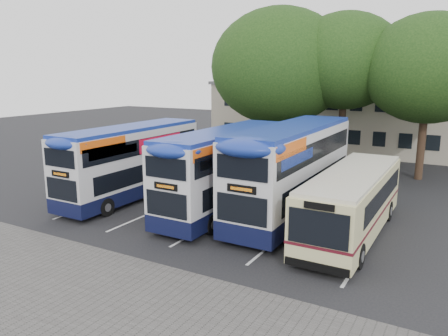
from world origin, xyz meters
TOP-DOWN VIEW (x-y plane):
  - ground at (0.00, 0.00)m, footprint 120.00×120.00m
  - paving_strip at (-2.00, -5.00)m, footprint 40.00×6.00m
  - bay_lines at (-3.75, 5.00)m, footprint 14.12×11.00m
  - depot_building at (0.00, 26.99)m, footprint 32.40×8.40m
  - tree_left at (-6.43, 17.04)m, footprint 10.14×10.14m
  - tree_mid at (-1.76, 17.78)m, footprint 7.98×7.98m
  - tree_right at (3.68, 17.27)m, footprint 8.21×8.21m
  - bus_dd_left at (-9.91, 4.40)m, footprint 2.38×9.81m
  - bus_dd_mid at (-4.12, 4.91)m, footprint 2.44×10.07m
  - bus_dd_right at (-0.95, 5.85)m, footprint 2.62×10.81m
  - bus_single at (2.29, 4.62)m, footprint 2.44×9.58m

SIDE VIEW (x-z plane):
  - ground at x=0.00m, z-range 0.00..0.00m
  - paving_strip at x=-2.00m, z-range 0.00..0.01m
  - bay_lines at x=-3.75m, z-range 0.00..0.01m
  - bus_single at x=2.29m, z-range 0.19..3.05m
  - bus_dd_left at x=-9.91m, z-range 0.21..4.29m
  - bus_dd_mid at x=-4.12m, z-range 0.21..4.41m
  - bus_dd_right at x=-0.95m, z-range 0.23..4.73m
  - depot_building at x=0.00m, z-range 0.05..6.25m
  - tree_right at x=3.68m, z-range 1.86..12.58m
  - tree_left at x=-6.43m, z-range 1.55..13.29m
  - tree_mid at x=-1.76m, z-range 2.18..13.36m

